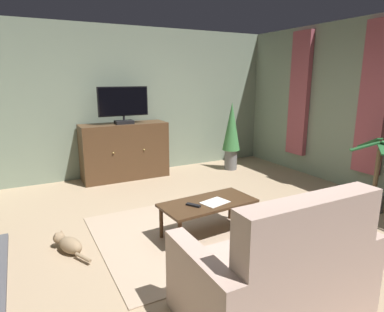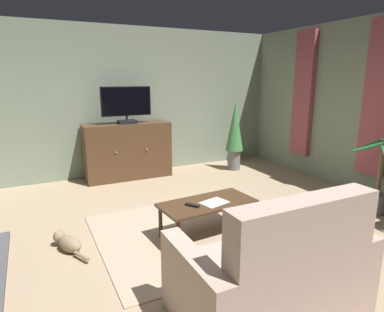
{
  "view_description": "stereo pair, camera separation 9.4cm",
  "coord_description": "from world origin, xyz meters",
  "px_view_note": "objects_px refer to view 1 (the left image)",
  "views": [
    {
      "loc": [
        -1.81,
        -3.06,
        1.81
      ],
      "look_at": [
        0.01,
        0.41,
        0.88
      ],
      "focal_mm": 31.04,
      "sensor_mm": 36.0,
      "label": 1
    },
    {
      "loc": [
        -1.72,
        -3.1,
        1.81
      ],
      "look_at": [
        0.01,
        0.41,
        0.88
      ],
      "focal_mm": 31.04,
      "sensor_mm": 36.0,
      "label": 2
    }
  ],
  "objects_px": {
    "coffee_table": "(208,205)",
    "potted_plant_on_hearth_side": "(231,132)",
    "sofa_floral": "(278,274)",
    "cat": "(69,244)",
    "television": "(123,104)",
    "tv_cabinet": "(125,152)",
    "tv_remote": "(193,205)",
    "folded_newspaper": "(215,202)",
    "potted_plant_tall_palm_by_window": "(374,191)"
  },
  "relations": [
    {
      "from": "tv_remote",
      "to": "potted_plant_on_hearth_side",
      "type": "height_order",
      "value": "potted_plant_on_hearth_side"
    },
    {
      "from": "television",
      "to": "potted_plant_on_hearth_side",
      "type": "bearing_deg",
      "value": -9.81
    },
    {
      "from": "cat",
      "to": "television",
      "type": "bearing_deg",
      "value": 60.03
    },
    {
      "from": "tv_cabinet",
      "to": "coffee_table",
      "type": "distance_m",
      "value": 2.7
    },
    {
      "from": "sofa_floral",
      "to": "potted_plant_on_hearth_side",
      "type": "bearing_deg",
      "value": 60.71
    },
    {
      "from": "television",
      "to": "cat",
      "type": "relative_size",
      "value": 1.47
    },
    {
      "from": "sofa_floral",
      "to": "potted_plant_tall_palm_by_window",
      "type": "bearing_deg",
      "value": 20.45
    },
    {
      "from": "cat",
      "to": "tv_cabinet",
      "type": "bearing_deg",
      "value": 60.6
    },
    {
      "from": "coffee_table",
      "to": "sofa_floral",
      "type": "bearing_deg",
      "value": -98.04
    },
    {
      "from": "television",
      "to": "folded_newspaper",
      "type": "relative_size",
      "value": 2.95
    },
    {
      "from": "television",
      "to": "cat",
      "type": "bearing_deg",
      "value": -119.97
    },
    {
      "from": "tv_remote",
      "to": "potted_plant_on_hearth_side",
      "type": "bearing_deg",
      "value": -74.38
    },
    {
      "from": "potted_plant_tall_palm_by_window",
      "to": "coffee_table",
      "type": "bearing_deg",
      "value": 169.86
    },
    {
      "from": "coffee_table",
      "to": "folded_newspaper",
      "type": "height_order",
      "value": "folded_newspaper"
    },
    {
      "from": "television",
      "to": "tv_remote",
      "type": "relative_size",
      "value": 5.2
    },
    {
      "from": "coffee_table",
      "to": "tv_remote",
      "type": "bearing_deg",
      "value": -170.88
    },
    {
      "from": "folded_newspaper",
      "to": "cat",
      "type": "xyz_separation_m",
      "value": [
        -1.56,
        0.4,
        -0.33
      ]
    },
    {
      "from": "tv_cabinet",
      "to": "coffee_table",
      "type": "xyz_separation_m",
      "value": [
        0.18,
        -2.69,
        -0.11
      ]
    },
    {
      "from": "coffee_table",
      "to": "potted_plant_on_hearth_side",
      "type": "bearing_deg",
      "value": 50.71
    },
    {
      "from": "sofa_floral",
      "to": "cat",
      "type": "xyz_separation_m",
      "value": [
        -1.31,
        1.75,
        -0.26
      ]
    },
    {
      "from": "folded_newspaper",
      "to": "potted_plant_on_hearth_side",
      "type": "height_order",
      "value": "potted_plant_on_hearth_side"
    },
    {
      "from": "tv_cabinet",
      "to": "cat",
      "type": "xyz_separation_m",
      "value": [
        -1.32,
        -2.34,
        -0.39
      ]
    },
    {
      "from": "television",
      "to": "sofa_floral",
      "type": "xyz_separation_m",
      "value": [
        -0.01,
        -4.04,
        -1.01
      ]
    },
    {
      "from": "television",
      "to": "coffee_table",
      "type": "height_order",
      "value": "television"
    },
    {
      "from": "television",
      "to": "tv_remote",
      "type": "height_order",
      "value": "television"
    },
    {
      "from": "television",
      "to": "tv_remote",
      "type": "distance_m",
      "value": 2.83
    },
    {
      "from": "tv_cabinet",
      "to": "sofa_floral",
      "type": "relative_size",
      "value": 1.06
    },
    {
      "from": "folded_newspaper",
      "to": "cat",
      "type": "bearing_deg",
      "value": 150.74
    },
    {
      "from": "television",
      "to": "potted_plant_tall_palm_by_window",
      "type": "xyz_separation_m",
      "value": [
        2.59,
        -3.07,
        -1.07
      ]
    },
    {
      "from": "coffee_table",
      "to": "folded_newspaper",
      "type": "relative_size",
      "value": 3.79
    },
    {
      "from": "television",
      "to": "cat",
      "type": "height_order",
      "value": "television"
    },
    {
      "from": "coffee_table",
      "to": "potted_plant_on_hearth_side",
      "type": "relative_size",
      "value": 0.84
    },
    {
      "from": "folded_newspaper",
      "to": "tv_remote",
      "type": "bearing_deg",
      "value": 160.3
    },
    {
      "from": "folded_newspaper",
      "to": "coffee_table",
      "type": "bearing_deg",
      "value": 120.41
    },
    {
      "from": "television",
      "to": "cat",
      "type": "xyz_separation_m",
      "value": [
        -1.32,
        -2.29,
        -1.27
      ]
    },
    {
      "from": "folded_newspaper",
      "to": "potted_plant_tall_palm_by_window",
      "type": "height_order",
      "value": "potted_plant_tall_palm_by_window"
    },
    {
      "from": "tv_remote",
      "to": "cat",
      "type": "bearing_deg",
      "value": 41.1
    },
    {
      "from": "potted_plant_tall_palm_by_window",
      "to": "cat",
      "type": "relative_size",
      "value": 1.71
    },
    {
      "from": "coffee_table",
      "to": "potted_plant_on_hearth_side",
      "type": "xyz_separation_m",
      "value": [
        1.87,
        2.28,
        0.38
      ]
    },
    {
      "from": "tv_cabinet",
      "to": "tv_remote",
      "type": "distance_m",
      "value": 2.73
    },
    {
      "from": "sofa_floral",
      "to": "potted_plant_on_hearth_side",
      "type": "relative_size",
      "value": 1.07
    },
    {
      "from": "potted_plant_tall_palm_by_window",
      "to": "tv_cabinet",
      "type": "bearing_deg",
      "value": 129.67
    },
    {
      "from": "potted_plant_tall_palm_by_window",
      "to": "television",
      "type": "bearing_deg",
      "value": 130.15
    },
    {
      "from": "tv_cabinet",
      "to": "potted_plant_tall_palm_by_window",
      "type": "distance_m",
      "value": 4.06
    },
    {
      "from": "television",
      "to": "folded_newspaper",
      "type": "xyz_separation_m",
      "value": [
        0.24,
        -2.7,
        -0.94
      ]
    },
    {
      "from": "potted_plant_tall_palm_by_window",
      "to": "potted_plant_on_hearth_side",
      "type": "xyz_separation_m",
      "value": [
        -0.54,
        2.71,
        0.47
      ]
    },
    {
      "from": "tv_cabinet",
      "to": "potted_plant_on_hearth_side",
      "type": "xyz_separation_m",
      "value": [
        2.05,
        -0.41,
        0.27
      ]
    },
    {
      "from": "folded_newspaper",
      "to": "potted_plant_on_hearth_side",
      "type": "distance_m",
      "value": 2.98
    },
    {
      "from": "potted_plant_on_hearth_side",
      "to": "cat",
      "type": "height_order",
      "value": "potted_plant_on_hearth_side"
    },
    {
      "from": "tv_cabinet",
      "to": "television",
      "type": "bearing_deg",
      "value": -90.0
    }
  ]
}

